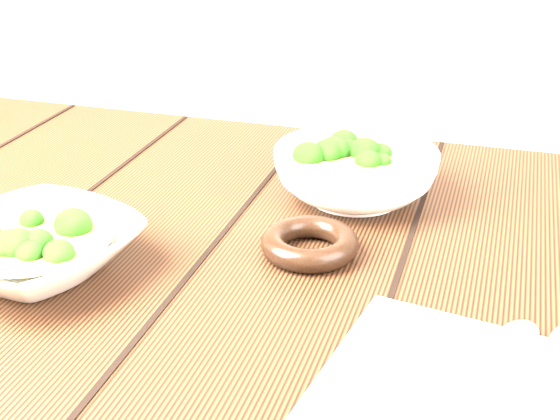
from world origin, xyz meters
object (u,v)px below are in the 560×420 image
(table, at_px, (232,344))
(trivet, at_px, (310,243))
(soup_bowl_back, at_px, (355,172))
(soup_bowl_front, at_px, (35,247))
(napkin, at_px, (483,403))

(table, bearing_deg, trivet, 11.28)
(soup_bowl_back, bearing_deg, table, -120.01)
(soup_bowl_front, bearing_deg, soup_bowl_back, 44.83)
(table, relative_size, soup_bowl_front, 4.91)
(napkin, bearing_deg, table, 155.17)
(soup_bowl_back, xyz_separation_m, napkin, (0.18, -0.36, -0.03))
(trivet, relative_size, napkin, 0.42)
(soup_bowl_front, relative_size, trivet, 2.37)
(table, xyz_separation_m, trivet, (0.08, 0.02, 0.13))
(soup_bowl_back, relative_size, trivet, 1.92)
(table, bearing_deg, soup_bowl_front, -150.41)
(soup_bowl_front, distance_m, trivet, 0.28)
(table, relative_size, trivet, 11.63)
(table, relative_size, soup_bowl_back, 6.07)
(table, distance_m, soup_bowl_front, 0.24)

